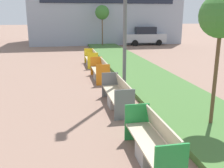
# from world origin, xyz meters

# --- Properties ---
(planter_grass_strip) EXTENTS (2.80, 120.00, 0.18)m
(planter_grass_strip) POSITION_xyz_m (3.20, 12.00, 0.09)
(planter_grass_strip) COLOR #426B33
(planter_grass_strip) RESTS_ON ground
(building_backdrop) EXTENTS (15.86, 8.19, 8.60)m
(building_backdrop) POSITION_xyz_m (4.00, 33.22, 4.30)
(building_backdrop) COLOR #939EAD
(building_backdrop) RESTS_ON ground
(bench_green_frame) EXTENTS (0.65, 2.14, 0.94)m
(bench_green_frame) POSITION_xyz_m (0.94, 7.36, 0.37)
(bench_green_frame) COLOR #9E9B96
(bench_green_frame) RESTS_ON ground
(bench_grey_frame) EXTENTS (0.65, 2.42, 0.94)m
(bench_grey_frame) POSITION_xyz_m (0.94, 10.90, 0.38)
(bench_grey_frame) COLOR #9E9B96
(bench_grey_frame) RESTS_ON ground
(bench_orange_frame) EXTENTS (0.65, 2.25, 0.94)m
(bench_orange_frame) POSITION_xyz_m (0.94, 14.88, 0.37)
(bench_orange_frame) COLOR #9E9B96
(bench_orange_frame) RESTS_ON ground
(bench_yellow_frame) EXTENTS (0.65, 2.09, 0.94)m
(bench_yellow_frame) POSITION_xyz_m (0.94, 18.53, 0.37)
(bench_yellow_frame) COLOR #9E9B96
(bench_yellow_frame) RESTS_ON ground
(sapling_tree_near) EXTENTS (1.12, 1.12, 3.59)m
(sapling_tree_near) POSITION_xyz_m (3.08, 8.64, 3.00)
(sapling_tree_near) COLOR brown
(sapling_tree_near) RESTS_ON ground
(sapling_tree_far) EXTENTS (1.34, 1.34, 3.94)m
(sapling_tree_far) POSITION_xyz_m (3.08, 27.83, 3.25)
(sapling_tree_far) COLOR brown
(sapling_tree_far) RESTS_ON ground
(parked_car_distant) EXTENTS (4.27, 2.00, 1.86)m
(parked_car_distant) POSITION_xyz_m (7.71, 29.03, 0.91)
(parked_car_distant) COLOR #B7BABF
(parked_car_distant) RESTS_ON ground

